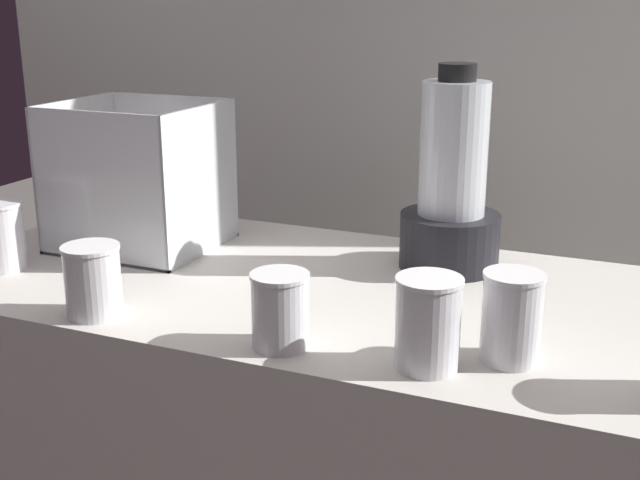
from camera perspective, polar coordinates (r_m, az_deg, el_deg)
The scene contains 8 objects.
back_wall_unit at distance 2.02m, azimuth 8.67°, elevation 13.73°, with size 2.60×0.24×2.50m.
carrot_display_bin at distance 1.61m, azimuth -12.51°, elevation 2.67°, with size 0.29×0.26×0.28m.
blender_pitcher at distance 1.45m, azimuth 9.30°, elevation 3.28°, with size 0.18×0.18×0.36m.
juice_cup_orange_far_left at distance 1.55m, azimuth -21.64°, elevation -0.04°, with size 0.09×0.09×0.12m.
juice_cup_beet_left at distance 1.28m, azimuth -15.75°, elevation -3.11°, with size 0.09×0.09×0.11m.
juice_cup_beet_middle at distance 1.13m, azimuth -2.83°, elevation -5.34°, with size 0.08×0.08×0.11m.
juice_cup_beet_right at distance 1.07m, azimuth 7.64°, elevation -6.07°, with size 0.09×0.09×0.13m.
juice_cup_beet_far_right at distance 1.11m, azimuth 13.39°, elevation -5.58°, with size 0.08×0.08×0.12m.
Camera 1 is at (0.50, -1.19, 1.37)m, focal length 45.20 mm.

